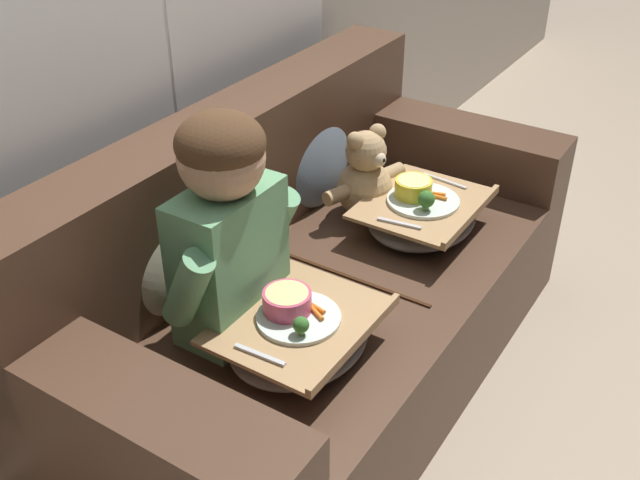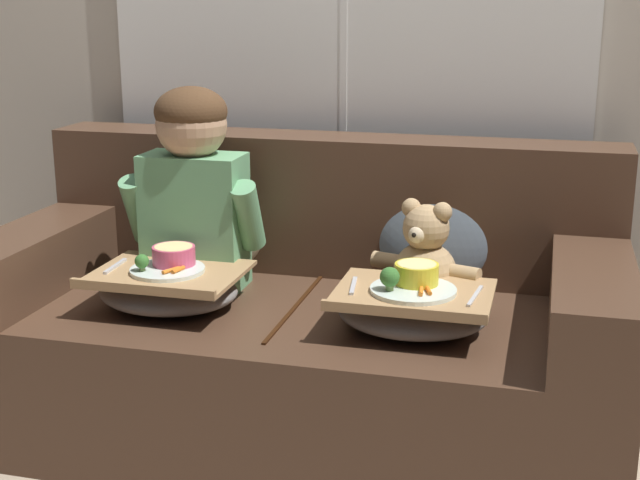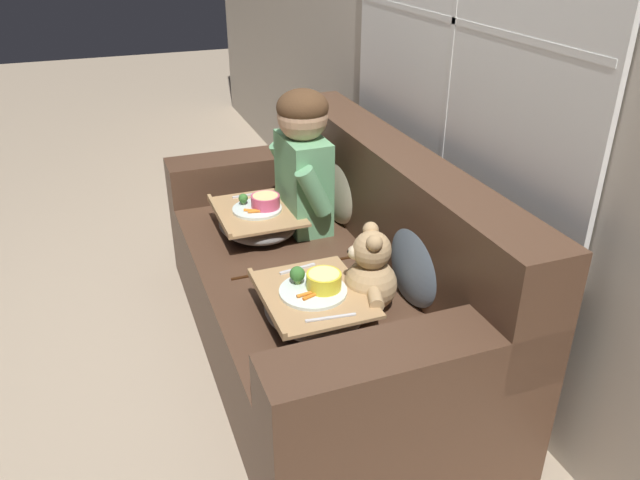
# 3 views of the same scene
# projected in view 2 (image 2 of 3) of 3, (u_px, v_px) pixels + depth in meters

# --- Properties ---
(ground_plane) EXTENTS (14.00, 14.00, 0.00)m
(ground_plane) POSITION_uv_depth(u_px,v_px,m) (301.00, 432.00, 2.80)
(ground_plane) COLOR tan
(wall_back_with_window) EXTENTS (8.00, 0.08, 2.60)m
(wall_back_with_window) POSITION_uv_depth(u_px,v_px,m) (347.00, 2.00, 3.01)
(wall_back_with_window) COLOR #BCB2A3
(wall_back_with_window) RESTS_ON ground_plane
(couch) EXTENTS (1.89, 0.93, 0.88)m
(couch) POSITION_uv_depth(u_px,v_px,m) (306.00, 329.00, 2.77)
(couch) COLOR #4C3323
(couch) RESTS_ON ground_plane
(throw_pillow_behind_child) EXTENTS (0.38, 0.18, 0.40)m
(throw_pillow_behind_child) POSITION_uv_depth(u_px,v_px,m) (218.00, 215.00, 2.98)
(throw_pillow_behind_child) COLOR #C1B293
(throw_pillow_behind_child) RESTS_ON couch
(throw_pillow_behind_teddy) EXTENTS (0.39, 0.19, 0.40)m
(throw_pillow_behind_teddy) POSITION_uv_depth(u_px,v_px,m) (435.00, 229.00, 2.80)
(throw_pillow_behind_teddy) COLOR slate
(throw_pillow_behind_teddy) RESTS_ON couch
(child_figure) EXTENTS (0.44, 0.22, 0.63)m
(child_figure) POSITION_uv_depth(u_px,v_px,m) (193.00, 179.00, 2.75)
(child_figure) COLOR #66A370
(child_figure) RESTS_ON couch
(teddy_bear) EXTENTS (0.34, 0.25, 0.32)m
(teddy_bear) POSITION_uv_depth(u_px,v_px,m) (424.00, 261.00, 2.62)
(teddy_bear) COLOR tan
(teddy_bear) RESTS_ON couch
(lap_tray_child) EXTENTS (0.43, 0.36, 0.18)m
(lap_tray_child) POSITION_uv_depth(u_px,v_px,m) (168.00, 287.00, 2.62)
(lap_tray_child) COLOR slate
(lap_tray_child) RESTS_ON child_figure
(lap_tray_teddy) EXTENTS (0.43, 0.36, 0.19)m
(lap_tray_teddy) POSITION_uv_depth(u_px,v_px,m) (413.00, 308.00, 2.44)
(lap_tray_teddy) COLOR slate
(lap_tray_teddy) RESTS_ON teddy_bear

